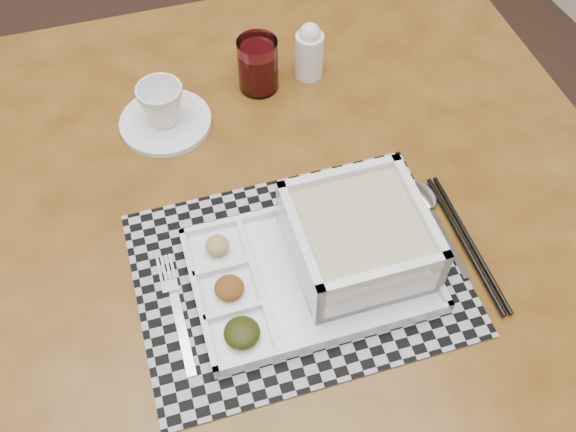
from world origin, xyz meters
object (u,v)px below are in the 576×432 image
object	(u,v)px
creamer_bottle	(309,51)
cup	(162,104)
dining_table	(282,241)
serving_tray	(343,248)
juice_glass	(258,67)

from	to	relation	value
creamer_bottle	cup	bearing A→B (deg)	-175.06
dining_table	serving_tray	distance (m)	0.17
juice_glass	creamer_bottle	bearing A→B (deg)	-2.56
dining_table	cup	world-z (taller)	cup
dining_table	creamer_bottle	size ratio (longest dim) A/B	11.07
serving_tray	cup	xyz separation A→B (m)	(-0.15, 0.35, 0.01)
dining_table	cup	xyz separation A→B (m)	(-0.11, 0.24, 0.13)
dining_table	juice_glass	world-z (taller)	juice_glass
cup	juice_glass	size ratio (longest dim) A/B	0.79
cup	juice_glass	world-z (taller)	juice_glass
dining_table	juice_glass	size ratio (longest dim) A/B	12.30
dining_table	creamer_bottle	distance (m)	0.33
serving_tray	juice_glass	world-z (taller)	serving_tray
serving_tray	creamer_bottle	xyz separation A→B (m)	(0.11, 0.38, 0.01)
cup	creamer_bottle	xyz separation A→B (m)	(0.26, 0.02, 0.01)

